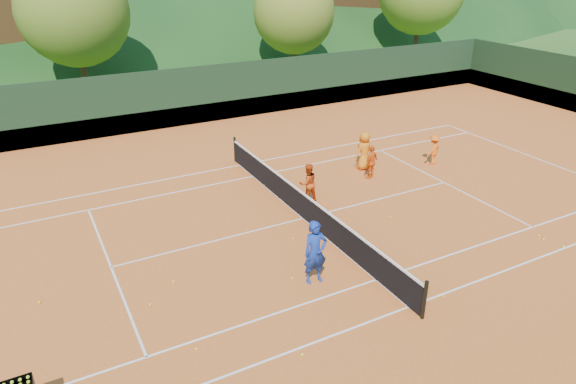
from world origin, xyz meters
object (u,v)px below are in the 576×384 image
student_a (308,183)px  student_b (371,162)px  tennis_net (304,205)px  student_d (433,150)px  student_c (364,151)px  coach (315,252)px

student_a → student_b: student_a is taller
student_a → student_b: (3.30, 0.64, -0.03)m
tennis_net → student_b: bearing=23.1°
student_a → student_d: 6.55m
student_a → tennis_net: (-0.80, -1.10, -0.22)m
student_b → tennis_net: size_ratio=0.11×
student_d → tennis_net: 7.53m
student_c → student_d: (2.92, -0.95, -0.15)m
coach → student_c: bearing=50.5°
student_a → student_b: bearing=-169.7°
student_b → student_c: size_ratio=0.85×
student_c → student_a: bearing=10.2°
coach → student_b: bearing=47.2°
coach → student_c: size_ratio=1.14×
student_d → tennis_net: (-7.32, -1.73, -0.16)m
student_c → student_d: size_ratio=1.23×
coach → student_b: (5.64, 5.09, -0.23)m
student_c → coach: bearing=32.0°
student_c → student_d: student_c is taller
student_a → student_b: 3.36m
student_c → tennis_net: student_c is taller
coach → student_a: (2.35, 4.45, -0.20)m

